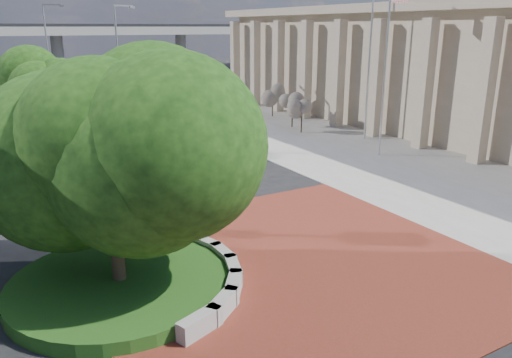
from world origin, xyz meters
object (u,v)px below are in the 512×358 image
at_px(parked_car, 59,95).
at_px(flagpole_b, 370,53).
at_px(post_clock, 177,170).
at_px(street_lamp_near, 120,53).
at_px(flagpole_a, 385,68).
at_px(street_lamp_far, 49,45).

bearing_deg(parked_car, flagpole_b, -63.19).
bearing_deg(parked_car, post_clock, -93.82).
relative_size(flagpole_b, street_lamp_near, 1.23).
distance_m(parked_car, flagpole_a, 34.18).
xyz_separation_m(parked_car, flagpole_a, (12.23, -31.64, 4.24)).
relative_size(parked_car, street_lamp_far, 0.43).
distance_m(flagpole_b, street_lamp_near, 19.62).
relative_size(street_lamp_near, street_lamp_far, 0.95).
xyz_separation_m(parked_car, street_lamp_near, (3.08, -11.90, 4.44)).
xyz_separation_m(flagpole_a, flagpole_b, (2.32, 3.82, 0.59)).
bearing_deg(street_lamp_far, street_lamp_near, -77.82).
bearing_deg(flagpole_b, street_lamp_far, 115.73).
height_order(flagpole_a, street_lamp_far, flagpole_a).
distance_m(post_clock, flagpole_b, 18.90).
xyz_separation_m(post_clock, flagpole_a, (14.16, 4.89, 2.53)).
bearing_deg(street_lamp_near, parked_car, 104.53).
xyz_separation_m(flagpole_b, street_lamp_near, (-11.47, 15.91, -0.39)).
height_order(post_clock, flagpole_a, flagpole_a).
height_order(post_clock, street_lamp_near, street_lamp_near).
bearing_deg(parked_car, street_lamp_near, -76.27).
relative_size(post_clock, street_lamp_far, 0.47).
xyz_separation_m(post_clock, street_lamp_far, (1.93, 38.90, 3.02)).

